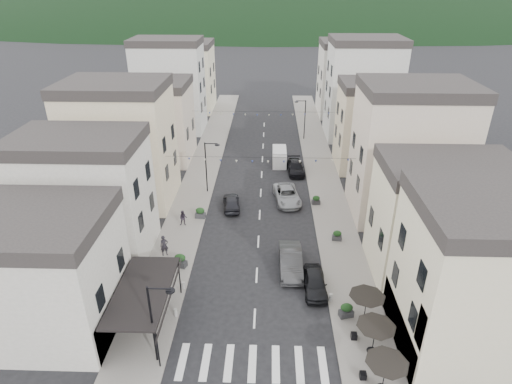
# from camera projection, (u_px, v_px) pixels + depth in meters

# --- Properties ---
(sidewalk_left) EXTENTS (4.00, 76.00, 0.12)m
(sidewalk_left) POSITION_uv_depth(u_px,v_px,m) (203.00, 170.00, 54.22)
(sidewalk_left) COLOR slate
(sidewalk_left) RESTS_ON ground
(sidewalk_right) EXTENTS (4.00, 76.00, 0.12)m
(sidewalk_right) POSITION_uv_depth(u_px,v_px,m) (321.00, 172.00, 53.79)
(sidewalk_right) COLOR slate
(sidewalk_right) RESTS_ON ground
(hill_backdrop) EXTENTS (640.00, 360.00, 70.00)m
(hill_backdrop) POSITION_uv_depth(u_px,v_px,m) (270.00, 12.00, 292.92)
(hill_backdrop) COLOR black
(hill_backdrop) RESTS_ON ground
(boutique_building) EXTENTS (12.00, 8.00, 8.00)m
(boutique_building) POSITION_uv_depth(u_px,v_px,m) (23.00, 278.00, 28.60)
(boutique_building) COLOR #B8B4A8
(boutique_building) RESTS_ON ground
(bistro_building) EXTENTS (10.00, 8.00, 10.00)m
(bistro_building) POSITION_uv_depth(u_px,v_px,m) (488.00, 286.00, 26.39)
(bistro_building) COLOR beige
(bistro_building) RESTS_ON ground
(boutique_awning) EXTENTS (3.77, 7.50, 3.28)m
(boutique_awning) POSITION_uv_depth(u_px,v_px,m) (146.00, 292.00, 28.77)
(boutique_awning) COLOR black
(boutique_awning) RESTS_ON ground
(buildings_row_left) EXTENTS (10.20, 54.16, 14.00)m
(buildings_row_left) POSITION_uv_depth(u_px,v_px,m) (154.00, 110.00, 56.81)
(buildings_row_left) COLOR #B8B4A8
(buildings_row_left) RESTS_ON ground
(buildings_row_right) EXTENTS (10.20, 54.16, 14.50)m
(buildings_row_right) POSITION_uv_depth(u_px,v_px,m) (376.00, 113.00, 54.85)
(buildings_row_right) COLOR beige
(buildings_row_right) RESTS_ON ground
(cafe_terrace) EXTENTS (2.50, 8.10, 2.53)m
(cafe_terrace) POSITION_uv_depth(u_px,v_px,m) (376.00, 329.00, 26.71)
(cafe_terrace) COLOR black
(cafe_terrace) RESTS_ON ground
(streetlamp_left_near) EXTENTS (1.70, 0.56, 6.00)m
(streetlamp_left_near) POSITION_uv_depth(u_px,v_px,m) (156.00, 317.00, 25.79)
(streetlamp_left_near) COLOR black
(streetlamp_left_near) RESTS_ON ground
(streetlamp_left_far) EXTENTS (1.70, 0.56, 6.00)m
(streetlamp_left_far) POSITION_uv_depth(u_px,v_px,m) (208.00, 162.00, 47.18)
(streetlamp_left_far) COLOR black
(streetlamp_left_far) RESTS_ON ground
(streetlamp_right_far) EXTENTS (1.70, 0.56, 6.00)m
(streetlamp_right_far) POSITION_uv_depth(u_px,v_px,m) (303.00, 116.00, 62.89)
(streetlamp_right_far) COLOR black
(streetlamp_right_far) RESTS_ON ground
(bollards) EXTENTS (11.66, 10.26, 0.60)m
(bollards) POSITION_uv_depth(u_px,v_px,m) (254.00, 319.00, 30.22)
(bollards) COLOR gray
(bollards) RESTS_ON ground
(bunting_near) EXTENTS (19.00, 0.28, 0.62)m
(bunting_near) POSITION_uv_depth(u_px,v_px,m) (260.00, 161.00, 42.56)
(bunting_near) COLOR black
(bunting_near) RESTS_ON ground
(bunting_far) EXTENTS (19.00, 0.28, 0.62)m
(bunting_far) POSITION_uv_depth(u_px,v_px,m) (263.00, 114.00, 56.82)
(bunting_far) COLOR black
(bunting_far) RESTS_ON ground
(parked_car_a) EXTENTS (1.82, 4.33, 1.46)m
(parked_car_a) POSITION_uv_depth(u_px,v_px,m) (315.00, 282.00, 33.33)
(parked_car_a) COLOR black
(parked_car_a) RESTS_ON ground
(parked_car_b) EXTENTS (1.93, 5.27, 1.72)m
(parked_car_b) POSITION_uv_depth(u_px,v_px,m) (291.00, 261.00, 35.61)
(parked_car_b) COLOR #2F2F31
(parked_car_b) RESTS_ON ground
(parked_car_c) EXTENTS (3.28, 5.80, 1.53)m
(parked_car_c) POSITION_uv_depth(u_px,v_px,m) (287.00, 195.00, 46.52)
(parked_car_c) COLOR gray
(parked_car_c) RESTS_ON ground
(parked_car_d) EXTENTS (2.28, 4.96, 1.41)m
(parked_car_d) POSITION_uv_depth(u_px,v_px,m) (296.00, 167.00, 53.39)
(parked_car_d) COLOR black
(parked_car_d) RESTS_ON ground
(parked_car_e) EXTENTS (2.19, 4.37, 1.43)m
(parked_car_e) POSITION_uv_depth(u_px,v_px,m) (231.00, 202.00, 45.16)
(parked_car_e) COLOR black
(parked_car_e) RESTS_ON ground
(delivery_van) EXTENTS (1.78, 4.46, 2.13)m
(delivery_van) POSITION_uv_depth(u_px,v_px,m) (279.00, 156.00, 55.83)
(delivery_van) COLOR silver
(delivery_van) RESTS_ON ground
(pedestrian_a) EXTENTS (0.83, 0.72, 1.93)m
(pedestrian_a) POSITION_uv_depth(u_px,v_px,m) (164.00, 246.00, 37.25)
(pedestrian_a) COLOR black
(pedestrian_a) RESTS_ON sidewalk_left
(pedestrian_b) EXTENTS (0.82, 0.66, 1.59)m
(pedestrian_b) POSITION_uv_depth(u_px,v_px,m) (183.00, 218.00, 41.82)
(pedestrian_b) COLOR #28212C
(pedestrian_b) RESTS_ON sidewalk_left
(planter_la) EXTENTS (1.22, 0.92, 1.21)m
(planter_la) POSITION_uv_depth(u_px,v_px,m) (180.00, 260.00, 35.95)
(planter_la) COLOR #29292B
(planter_la) RESTS_ON sidewalk_left
(planter_lb) EXTENTS (1.08, 0.67, 1.14)m
(planter_lb) POSITION_uv_depth(u_px,v_px,m) (200.00, 213.00, 43.23)
(planter_lb) COLOR #333335
(planter_lb) RESTS_ON sidewalk_left
(planter_ra) EXTENTS (1.12, 0.81, 1.13)m
(planter_ra) POSITION_uv_depth(u_px,v_px,m) (346.00, 310.00, 30.65)
(planter_ra) COLOR #2B2B2D
(planter_ra) RESTS_ON sidewalk_right
(planter_rb) EXTENTS (0.93, 0.58, 0.99)m
(planter_rb) POSITION_uv_depth(u_px,v_px,m) (337.00, 235.00, 39.60)
(planter_rb) COLOR #2E2E30
(planter_rb) RESTS_ON sidewalk_right
(planter_rc) EXTENTS (0.94, 0.59, 1.00)m
(planter_rc) POSITION_uv_depth(u_px,v_px,m) (316.00, 200.00, 45.84)
(planter_rc) COLOR #28282A
(planter_rc) RESTS_ON sidewalk_right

